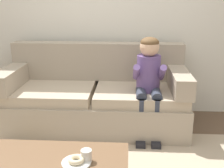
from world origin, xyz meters
The scene contains 9 objects.
ground centered at (0.00, 0.00, 0.00)m, with size 10.00×10.00×0.00m, color brown.
wall_back centered at (0.00, 1.40, 1.40)m, with size 8.00×0.10×2.80m, color silver.
couch centered at (-0.14, 0.85, 0.35)m, with size 2.12×0.90×0.96m.
coffee_table centered at (-0.28, -0.54, 0.34)m, with size 1.09×0.51×0.38m.
person_child centered at (0.47, 0.64, 0.67)m, with size 0.34×0.58×1.10m.
plate centered at (-0.10, -0.60, 0.39)m, with size 0.21×0.21×0.01m, color white.
donut centered at (-0.10, -0.60, 0.41)m, with size 0.12×0.12×0.04m, color beige.
mug centered at (-0.03, -0.57, 0.43)m, with size 0.08×0.08×0.09m, color silver.
toy_controller centered at (-0.76, 0.08, 0.03)m, with size 0.23×0.09×0.05m.
Camera 1 is at (0.26, -2.35, 1.53)m, focal length 45.79 mm.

